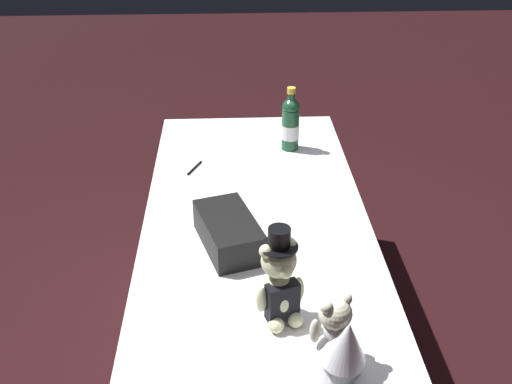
% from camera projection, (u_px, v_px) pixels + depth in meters
% --- Properties ---
extents(ground_plane, '(12.00, 12.00, 0.00)m').
position_uv_depth(ground_plane, '(256.00, 351.00, 2.71)').
color(ground_plane, black).
extents(reception_table, '(1.88, 0.85, 0.71)m').
position_uv_depth(reception_table, '(256.00, 287.00, 2.53)').
color(reception_table, white).
rests_on(reception_table, ground_plane).
extents(teddy_bear_groom, '(0.15, 0.15, 0.32)m').
position_uv_depth(teddy_bear_groom, '(279.00, 283.00, 1.78)').
color(teddy_bear_groom, beige).
rests_on(teddy_bear_groom, reception_table).
extents(teddy_bear_bride, '(0.22, 0.20, 0.23)m').
position_uv_depth(teddy_bear_bride, '(337.00, 339.00, 1.63)').
color(teddy_bear_bride, white).
rests_on(teddy_bear_bride, reception_table).
extents(champagne_bottle, '(0.08, 0.08, 0.30)m').
position_uv_depth(champagne_bottle, '(290.00, 123.00, 2.79)').
color(champagne_bottle, '#1A4E2C').
rests_on(champagne_bottle, reception_table).
extents(signing_pen, '(0.13, 0.06, 0.01)m').
position_uv_depth(signing_pen, '(195.00, 167.00, 2.68)').
color(signing_pen, black).
rests_on(signing_pen, reception_table).
extents(gift_case_black, '(0.36, 0.26, 0.11)m').
position_uv_depth(gift_case_black, '(229.00, 232.00, 2.15)').
color(gift_case_black, black).
rests_on(gift_case_black, reception_table).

